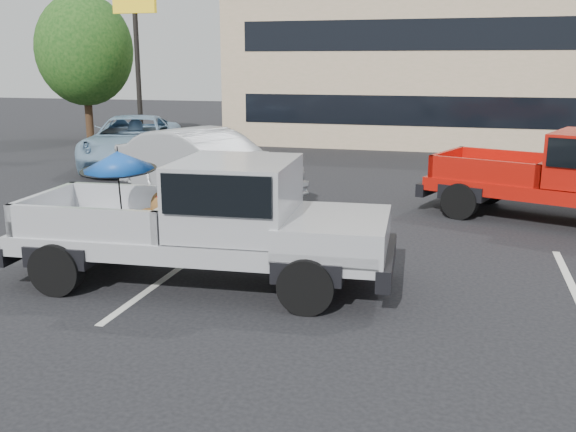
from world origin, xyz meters
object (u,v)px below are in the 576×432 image
silver_sedan (206,164)px  blue_suv (134,142)px  motel_sign (135,21)px  tree_left (84,50)px  silver_pickup (221,215)px

silver_sedan → blue_suv: 5.62m
motel_sign → blue_suv: (1.26, -2.89, -3.85)m
tree_left → motel_sign: bearing=-36.9°
tree_left → blue_suv: tree_left is taller
silver_pickup → blue_suv: size_ratio=1.01×
tree_left → silver_sedan: bearing=-46.4°
motel_sign → silver_pickup: bearing=-57.7°
silver_sedan → blue_suv: bearing=71.1°
motel_sign → blue_suv: motel_sign is taller
tree_left → silver_pickup: size_ratio=1.04×
silver_sedan → silver_pickup: bearing=-130.6°
motel_sign → tree_left: tree_left is taller
silver_pickup → blue_suv: bearing=120.7°
motel_sign → blue_suv: size_ratio=1.05×
silver_sedan → blue_suv: (-4.05, 3.90, -0.03)m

